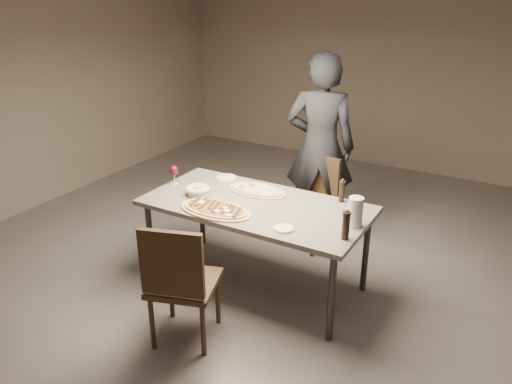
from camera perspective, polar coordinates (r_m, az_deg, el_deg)
The scene contains 14 objects.
room at distance 3.77m, azimuth 0.00°, elevation 7.73°, with size 7.00×7.00×7.00m.
dining_table at distance 4.01m, azimuth 0.00°, elevation -2.07°, with size 1.80×0.90×0.75m.
zucchini_pizza at distance 3.86m, azimuth -4.64°, elevation -1.96°, with size 0.62×0.34×0.05m.
ham_pizza at distance 4.21m, azimuth 0.11°, elevation 0.22°, with size 0.52×0.29×0.04m.
bread_basket at distance 4.16m, azimuth -6.67°, elevation 0.22°, with size 0.20×0.20×0.07m.
oil_dish at distance 3.58m, azimuth 3.20°, elevation -4.19°, with size 0.14×0.14×0.02m.
pepper_mill_left at distance 4.05m, azimuth 9.79°, elevation 0.12°, with size 0.05×0.05×0.19m.
pepper_mill_right at distance 3.46m, azimuth 10.24°, elevation -3.73°, with size 0.06×0.06×0.23m.
carafe at distance 3.65m, azimuth 11.29°, elevation -2.25°, with size 0.11×0.11×0.22m.
wine_glass at distance 4.39m, azimuth -9.37°, elevation 2.38°, with size 0.08×0.08×0.17m.
side_plate at distance 4.51m, azimuth -3.41°, elevation 1.65°, with size 0.18×0.18×0.01m.
chair_near at distance 3.46m, azimuth -8.76°, elevation -9.77°, with size 0.57×0.57×0.95m.
chair_far at distance 4.83m, azimuth 6.72°, elevation -0.45°, with size 0.48×0.48×0.87m.
diner at distance 4.86m, azimuth 7.33°, elevation 5.06°, with size 0.67×0.44×1.83m, color black.
Camera 1 is at (1.82, -3.15, 2.38)m, focal length 35.00 mm.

